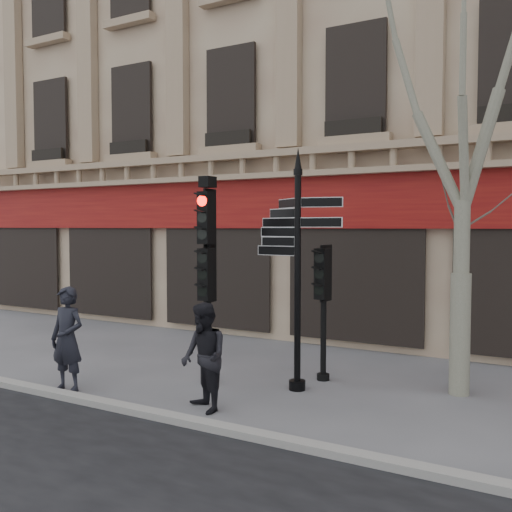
# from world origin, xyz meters

# --- Properties ---
(ground) EXTENTS (80.00, 80.00, 0.00)m
(ground) POSITION_xyz_m (0.00, 0.00, 0.00)
(ground) COLOR #57575C
(ground) RESTS_ON ground
(kerb) EXTENTS (80.00, 0.25, 0.12)m
(kerb) POSITION_xyz_m (0.00, -1.40, 0.06)
(kerb) COLOR gray
(kerb) RESTS_ON ground
(building) EXTENTS (28.00, 15.52, 18.00)m
(building) POSITION_xyz_m (0.00, 12.48, 8.99)
(building) COLOR tan
(building) RESTS_ON ground
(fingerpost) EXTENTS (2.26, 2.26, 4.42)m
(fingerpost) POSITION_xyz_m (0.29, 1.11, 2.97)
(fingerpost) COLOR black
(fingerpost) RESTS_ON ground
(traffic_signal_main) EXTENTS (0.46, 0.35, 3.94)m
(traffic_signal_main) POSITION_xyz_m (-1.40, 0.70, 2.49)
(traffic_signal_main) COLOR black
(traffic_signal_main) RESTS_ON ground
(traffic_signal_secondary) EXTENTS (0.45, 0.34, 2.58)m
(traffic_signal_secondary) POSITION_xyz_m (0.44, 1.96, 1.80)
(traffic_signal_secondary) COLOR black
(traffic_signal_secondary) RESTS_ON ground
(plane_tree) EXTENTS (3.16, 3.16, 8.39)m
(plane_tree) POSITION_xyz_m (2.92, 2.29, 5.89)
(plane_tree) COLOR gray
(plane_tree) RESTS_ON ground
(pedestrian_a) EXTENTS (0.73, 0.51, 1.91)m
(pedestrian_a) POSITION_xyz_m (-3.33, -1.01, 0.95)
(pedestrian_a) COLOR black
(pedestrian_a) RESTS_ON ground
(pedestrian_b) EXTENTS (1.08, 1.03, 1.77)m
(pedestrian_b) POSITION_xyz_m (-0.51, -0.73, 0.88)
(pedestrian_b) COLOR black
(pedestrian_b) RESTS_ON ground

